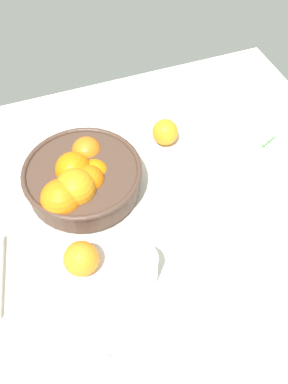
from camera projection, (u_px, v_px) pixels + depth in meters
The scene contains 7 objects.
ground_plane at pixel (129, 212), 92.52cm from camera, with size 114.37×87.88×3.00cm, color silver.
fruit_bowl at pixel (81, 179), 90.25cm from camera, with size 26.08×26.08×11.32cm.
juice_glass at pixel (140, 270), 78.16cm from camera, with size 6.69×6.69×8.48cm.
loose_orange_0 at pixel (81, 259), 79.88cm from camera, with size 6.96×6.96×6.96cm, color orange.
loose_orange_1 at pixel (165, 132), 101.31cm from camera, with size 6.42×6.42×6.42cm, color orange.
spoon at pixel (124, 350), 72.41cm from camera, with size 16.40×4.91×1.00cm.
herb_sprig_0 at pixel (268, 142), 103.33cm from camera, with size 5.68×2.66×0.86cm.
Camera 1 is at (-15.15, -50.66, 74.64)cm, focal length 38.91 mm.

